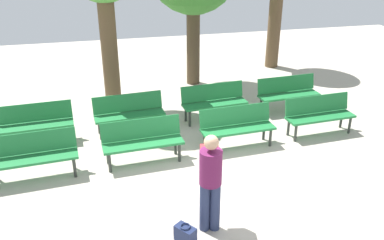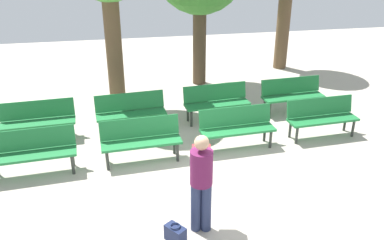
{
  "view_description": "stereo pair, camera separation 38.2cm",
  "coord_description": "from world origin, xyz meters",
  "views": [
    {
      "loc": [
        -1.89,
        -5.87,
        4.3
      ],
      "look_at": [
        0.0,
        2.01,
        0.55
      ],
      "focal_mm": 38.55,
      "sensor_mm": 36.0,
      "label": 1
    },
    {
      "loc": [
        -1.52,
        -5.95,
        4.3
      ],
      "look_at": [
        0.0,
        2.01,
        0.55
      ],
      "focal_mm": 38.55,
      "sensor_mm": 36.0,
      "label": 2
    }
  ],
  "objects": [
    {
      "name": "bench_r1_c1",
      "position": [
        -1.27,
        2.91,
        0.5
      ],
      "size": [
        1.63,
        0.61,
        0.87
      ],
      "rotation": [
        0.0,
        0.0,
        0.08
      ],
      "color": "#1E7238",
      "rests_on": "ground_plane"
    },
    {
      "name": "bench_r0_c3",
      "position": [
        2.93,
        1.81,
        0.5
      ],
      "size": [
        1.63,
        0.58,
        0.87
      ],
      "rotation": [
        0.0,
        0.0,
        0.06
      ],
      "color": "#1E7238",
      "rests_on": "ground_plane"
    },
    {
      "name": "bench_r0_c1",
      "position": [
        -1.15,
        1.47,
        0.5
      ],
      "size": [
        1.63,
        0.58,
        0.87
      ],
      "rotation": [
        0.0,
        0.0,
        0.06
      ],
      "color": "#1E7238",
      "rests_on": "ground_plane"
    },
    {
      "name": "bench_r0_c2",
      "position": [
        0.9,
        1.65,
        0.5
      ],
      "size": [
        1.62,
        0.57,
        0.87
      ],
      "rotation": [
        0.0,
        0.0,
        0.06
      ],
      "color": "#1E7238",
      "rests_on": "ground_plane"
    },
    {
      "name": "visitor_with_backpack",
      "position": [
        -0.4,
        -0.85,
        0.94
      ],
      "size": [
        0.41,
        0.57,
        1.65
      ],
      "rotation": [
        0.0,
        0.0,
        2.95
      ],
      "color": "navy",
      "rests_on": "ground_plane"
    },
    {
      "name": "handbag",
      "position": [
        -0.84,
        -1.07,
        0.13
      ],
      "size": [
        0.34,
        0.36,
        0.29
      ],
      "color": "#192347",
      "rests_on": "ground_plane"
    },
    {
      "name": "ground_plane",
      "position": [
        0.0,
        0.0,
        0.0
      ],
      "size": [
        24.0,
        24.0,
        0.0
      ],
      "primitive_type": "plane",
      "color": "#B2A899"
    },
    {
      "name": "bench_r1_c3",
      "position": [
        2.84,
        3.23,
        0.5
      ],
      "size": [
        1.63,
        0.59,
        0.87
      ],
      "rotation": [
        0.0,
        0.0,
        0.07
      ],
      "color": "#1E7238",
      "rests_on": "ground_plane"
    },
    {
      "name": "bench_r0_c0",
      "position": [
        -3.21,
        1.35,
        0.5
      ],
      "size": [
        1.63,
        0.6,
        0.87
      ],
      "rotation": [
        0.0,
        0.0,
        0.08
      ],
      "color": "#1E7238",
      "rests_on": "ground_plane"
    },
    {
      "name": "bench_r1_c2",
      "position": [
        0.82,
        3.12,
        0.5
      ],
      "size": [
        1.64,
        0.62,
        0.87
      ],
      "rotation": [
        0.0,
        0.0,
        0.09
      ],
      "color": "#1E7238",
      "rests_on": "ground_plane"
    },
    {
      "name": "bench_r1_c0",
      "position": [
        -3.32,
        2.82,
        0.5
      ],
      "size": [
        1.63,
        0.58,
        0.87
      ],
      "rotation": [
        0.0,
        0.0,
        0.06
      ],
      "color": "#1E7238",
      "rests_on": "ground_plane"
    }
  ]
}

